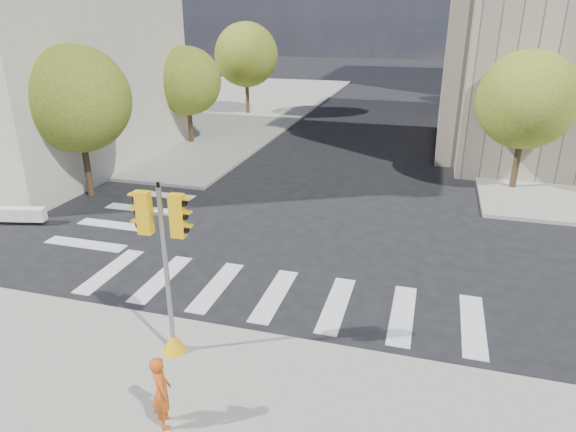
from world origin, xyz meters
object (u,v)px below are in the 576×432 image
(lamp_near, at_px, (528,77))
(photographer, at_px, (161,392))
(lamp_far, at_px, (501,56))
(traffic_signal, at_px, (168,286))

(lamp_near, height_order, photographer, lamp_near)
(lamp_far, distance_m, traffic_signal, 34.75)
(traffic_signal, bearing_deg, lamp_far, 71.20)
(lamp_far, xyz_separation_m, photographer, (-8.61, -35.43, -3.66))
(lamp_near, relative_size, lamp_far, 1.00)
(lamp_near, distance_m, photographer, 23.38)
(lamp_far, height_order, traffic_signal, lamp_far)
(lamp_near, bearing_deg, traffic_signal, -116.25)
(lamp_far, height_order, photographer, lamp_far)
(lamp_near, relative_size, traffic_signal, 1.95)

